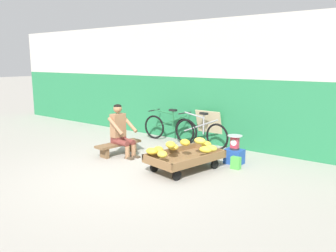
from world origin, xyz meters
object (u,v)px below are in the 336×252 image
Objects in this scene: low_bench at (119,146)px; vendor_seated at (121,130)px; shopping_bag at (236,163)px; weighing_scale at (235,142)px; banana_cart at (185,158)px; bicycle_far_left at (200,132)px; plastic_crate at (234,156)px; bicycle_near_left at (170,128)px; sign_board at (209,128)px.

vendor_seated is (0.09, -0.01, 0.37)m from low_bench.
vendor_seated is 4.75× the size of shopping_bag.
vendor_seated is at bearing -165.02° from shopping_bag.
weighing_scale is at bearing 121.99° from shopping_bag.
weighing_scale reaches higher than shopping_bag.
banana_cart reaches higher than low_bench.
vendor_seated reaches higher than banana_cart.
bicycle_far_left is at bearing 144.27° from shopping_bag.
bicycle_far_left is (-1.34, 0.80, -0.10)m from weighing_scale.
bicycle_far_left reaches higher than weighing_scale.
low_bench reaches higher than shopping_bag.
plastic_crate is 0.22× the size of bicycle_far_left.
vendor_seated is at bearing -157.19° from plastic_crate.
bicycle_near_left reaches higher than shopping_bag.
low_bench is 2.36m from sign_board.
bicycle_far_left is at bearing 59.21° from low_bench.
low_bench is 2.58m from weighing_scale.
vendor_seated reaches higher than shopping_bag.
shopping_bag is at bearing -58.10° from plastic_crate.
vendor_seated is 3.17× the size of plastic_crate.
weighing_scale is 1.25× the size of shopping_bag.
shopping_bag is at bearing -23.79° from bicycle_near_left.
plastic_crate reaches higher than low_bench.
banana_cart is 0.95× the size of bicycle_far_left.
low_bench is 2.65m from shopping_bag.
banana_cart is at bearing -45.68° from bicycle_near_left.
sign_board is at bearing 61.51° from low_bench.
sign_board is (0.08, 0.31, 0.08)m from bicycle_far_left.
bicycle_far_left is (-1.34, 0.80, 0.20)m from plastic_crate.
vendor_seated is 1.76m from bicycle_near_left.
weighing_scale is at bearing 21.89° from low_bench.
sign_board is (-0.71, 2.09, 0.19)m from banana_cart.
sign_board is 2.04m from shopping_bag.
plastic_crate is at bearing 60.91° from banana_cart.
bicycle_far_left is 0.33m from sign_board.
plastic_crate reaches higher than shopping_bag.
plastic_crate is at bearing -19.02° from bicycle_near_left.
plastic_crate is at bearing 22.81° from vendor_seated.
low_bench is at bearing -120.79° from bicycle_far_left.
sign_board is (-1.26, 1.11, -0.02)m from weighing_scale.
shopping_bag is (2.48, 0.66, -0.45)m from vendor_seated.
weighing_scale is (0.00, -0.00, 0.30)m from plastic_crate.
bicycle_near_left is (-2.27, 0.78, 0.20)m from plastic_crate.
low_bench is 0.68× the size of bicycle_far_left.
bicycle_near_left is at bearing -179.12° from bicycle_far_left.
banana_cart is 1.13m from plastic_crate.
plastic_crate is at bearing -30.76° from bicycle_far_left.
banana_cart is 5.24× the size of weighing_scale.
vendor_seated reaches higher than plastic_crate.
vendor_seated is 2.49m from weighing_scale.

